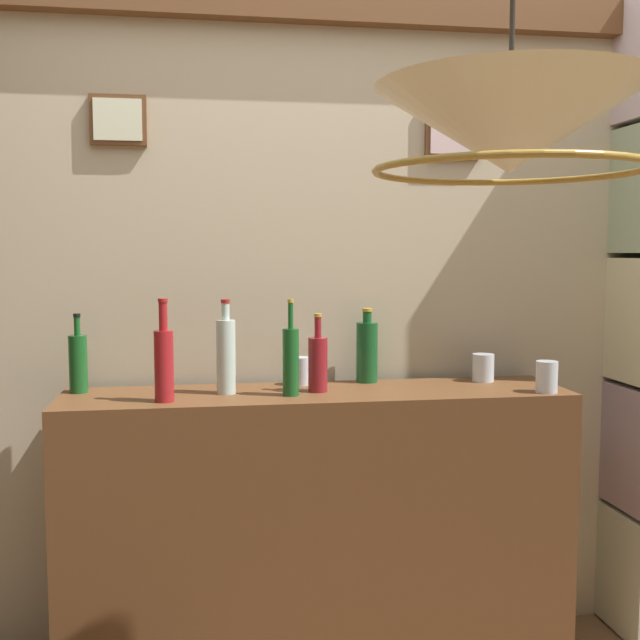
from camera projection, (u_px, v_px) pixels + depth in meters
panelled_rear_partition at (307, 294)px, 2.82m from camera, size 3.03×0.15×2.50m
bar_shelf_unit at (318, 534)px, 2.62m from camera, size 1.73×0.40×1.01m
liquor_bottle_rye at (367, 351)px, 2.75m from camera, size 0.08×0.08×0.27m
liquor_bottle_scotch at (291, 360)px, 2.49m from camera, size 0.05×0.05×0.32m
liquor_bottle_brandy at (164, 362)px, 2.39m from camera, size 0.06×0.06×0.33m
liquor_bottle_whiskey at (226, 355)px, 2.53m from camera, size 0.06×0.06×0.32m
liquor_bottle_vodka at (78, 362)px, 2.55m from camera, size 0.06×0.06×0.27m
liquor_bottle_amaro at (318, 363)px, 2.57m from camera, size 0.07×0.07×0.27m
glass_tumbler_rocks at (483, 368)px, 2.77m from camera, size 0.08×0.08×0.10m
glass_tumbler_highball at (547, 377)px, 2.55m from camera, size 0.07×0.07×0.11m
glass_tumbler_shot at (302, 371)px, 2.70m from camera, size 0.06×0.06×0.10m
pendant_lamp at (510, 133)px, 1.68m from camera, size 0.61×0.61×0.52m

